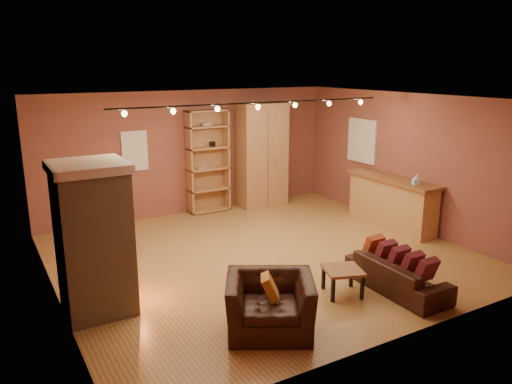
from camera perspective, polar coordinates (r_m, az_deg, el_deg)
floor at (r=9.09m, az=0.85°, el=-7.29°), size 7.00×7.00×0.00m
ceiling at (r=8.46m, az=0.92°, el=10.62°), size 7.00×7.00×0.00m
back_wall at (r=11.52m, az=-7.48°, el=4.50°), size 7.00×0.02×2.80m
left_wall at (r=7.55m, az=-22.58°, el=-1.78°), size 0.02×6.50×2.80m
right_wall at (r=10.85m, az=16.98°, el=3.38°), size 0.02×6.50×2.80m
fireplace at (r=7.15m, az=-18.00°, el=-5.10°), size 1.01×0.98×2.12m
back_window at (r=11.05m, az=-13.70°, el=4.58°), size 0.56×0.04×0.86m
bookcase at (r=11.57m, az=-5.66°, el=3.61°), size 0.97×0.38×2.37m
armoire at (r=12.02m, az=0.63°, el=4.28°), size 1.22×0.69×2.48m
bar_counter at (r=10.88m, az=15.24°, el=-1.12°), size 0.60×2.22×1.06m
tissue_box at (r=10.27m, az=17.83°, el=1.30°), size 0.14×0.14×0.21m
right_window at (r=11.77m, az=12.00°, el=5.75°), size 0.05×0.90×1.00m
loveseat at (r=7.94m, az=15.87°, el=-8.44°), size 0.53×1.70×0.73m
armchair at (r=6.52m, az=1.60°, el=-11.75°), size 1.32×1.18×0.97m
coffee_table at (r=7.64m, az=9.90°, el=-9.05°), size 0.69×0.69×0.41m
track_rail at (r=8.64m, az=0.22°, el=9.92°), size 5.20×0.09×0.13m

